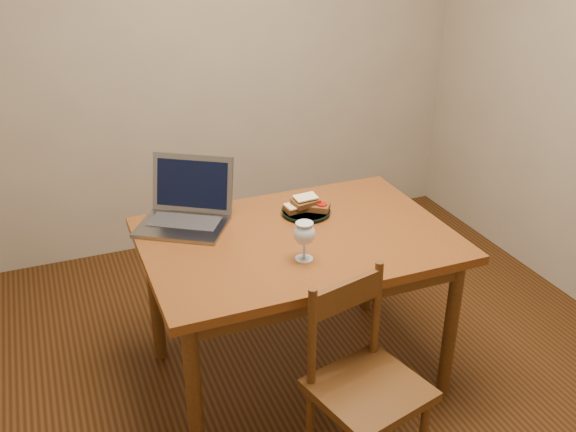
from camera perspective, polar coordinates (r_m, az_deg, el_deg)
name	(u,v)px	position (r m, az deg, el deg)	size (l,w,h in m)	color
floor	(323,380)	(3.13, 3.09, -14.33)	(3.20, 3.20, 0.02)	black
back_wall	(214,37)	(3.96, -6.59, 15.55)	(3.20, 0.02, 2.60)	gray
table	(297,253)	(2.77, 0.81, -3.33)	(1.30, 0.90, 0.74)	#46240B
chair	(365,376)	(2.45, 6.90, -13.91)	(0.46, 0.45, 0.41)	#3F240D
plate	(306,212)	(2.92, 1.60, 0.35)	(0.22, 0.22, 0.02)	black
sandwich_cheese	(297,207)	(2.90, 0.84, 0.81)	(0.12, 0.07, 0.04)	#381E0C
sandwich_tomato	(316,206)	(2.91, 2.46, 0.92)	(0.13, 0.07, 0.04)	#381E0C
sandwich_top	(306,201)	(2.90, 1.57, 1.36)	(0.12, 0.07, 0.04)	#381E0C
milk_glass	(304,241)	(2.51, 1.45, -2.25)	(0.09, 0.09, 0.17)	white
laptop	(187,206)	(2.86, -8.97, 0.89)	(0.50, 0.49, 0.27)	slate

